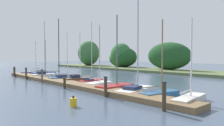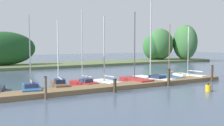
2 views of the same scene
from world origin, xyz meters
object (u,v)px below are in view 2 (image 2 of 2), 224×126
(mooring_piling_2, at_px, (46,88))
(channel_buoy_0, at_px, (208,88))
(sailboat_6, at_px, (83,82))
(sailboat_10, at_px, (169,77))
(sailboat_11, at_px, (188,75))
(sailboat_7, at_px, (105,81))
(sailboat_5, at_px, (59,84))
(sailboat_8, at_px, (135,80))
(sailboat_4, at_px, (31,88))
(mooring_piling_3, at_px, (115,86))
(mooring_piling_4, at_px, (169,77))
(mooring_piling_5, at_px, (212,74))
(sailboat_9, at_px, (152,78))

(mooring_piling_2, distance_m, channel_buoy_0, 11.56)
(sailboat_6, xyz_separation_m, sailboat_10, (8.88, -0.49, -0.03))
(sailboat_10, xyz_separation_m, sailboat_11, (2.30, -0.24, 0.01))
(sailboat_11, relative_size, channel_buoy_0, 8.44)
(sailboat_7, distance_m, mooring_piling_2, 6.54)
(sailboat_5, height_order, sailboat_10, sailboat_10)
(sailboat_11, distance_m, channel_buoy_0, 7.04)
(sailboat_8, xyz_separation_m, mooring_piling_2, (-8.56, -2.68, 0.44))
(channel_buoy_0, bearing_deg, sailboat_10, 74.28)
(sailboat_4, height_order, mooring_piling_3, sailboat_4)
(sailboat_8, distance_m, channel_buoy_0, 6.30)
(sailboat_6, bearing_deg, channel_buoy_0, -145.59)
(mooring_piling_4, bearing_deg, sailboat_6, 151.96)
(sailboat_5, distance_m, sailboat_6, 2.10)
(mooring_piling_3, distance_m, mooring_piling_4, 5.29)
(sailboat_11, xyz_separation_m, mooring_piling_5, (0.05, -2.83, 0.49))
(sailboat_9, height_order, mooring_piling_5, sailboat_9)
(sailboat_6, distance_m, sailboat_8, 4.67)
(sailboat_9, distance_m, channel_buoy_0, 6.00)
(sailboat_6, xyz_separation_m, sailboat_7, (1.80, -0.38, 0.00))
(sailboat_4, relative_size, mooring_piling_5, 3.61)
(sailboat_10, height_order, mooring_piling_3, sailboat_10)
(sailboat_5, height_order, mooring_piling_3, sailboat_5)
(sailboat_7, relative_size, sailboat_10, 1.07)
(sailboat_4, height_order, sailboat_10, sailboat_4)
(mooring_piling_3, bearing_deg, sailboat_6, 105.05)
(mooring_piling_4, relative_size, channel_buoy_0, 2.33)
(sailboat_6, height_order, channel_buoy_0, sailboat_6)
(mooring_piling_2, height_order, mooring_piling_5, mooring_piling_5)
(sailboat_4, height_order, mooring_piling_2, sailboat_4)
(sailboat_7, xyz_separation_m, sailboat_11, (9.37, -0.35, -0.02))
(sailboat_7, height_order, sailboat_10, sailboat_7)
(sailboat_4, height_order, channel_buoy_0, sailboat_4)
(sailboat_4, xyz_separation_m, sailboat_6, (4.27, 0.44, 0.01))
(sailboat_5, height_order, mooring_piling_5, sailboat_5)
(sailboat_11, bearing_deg, channel_buoy_0, 137.02)
(sailboat_5, xyz_separation_m, sailboat_6, (2.10, 0.10, -0.04))
(sailboat_4, height_order, sailboat_7, sailboat_7)
(mooring_piling_5, bearing_deg, sailboat_4, 168.60)
(mooring_piling_4, bearing_deg, sailboat_11, 27.74)
(channel_buoy_0, bearing_deg, mooring_piling_4, 106.33)
(mooring_piling_2, relative_size, channel_buoy_0, 2.39)
(mooring_piling_2, distance_m, mooring_piling_4, 10.20)
(sailboat_9, height_order, channel_buoy_0, sailboat_9)
(sailboat_9, height_order, mooring_piling_2, sailboat_9)
(sailboat_7, xyz_separation_m, mooring_piling_5, (9.42, -3.18, 0.47))
(mooring_piling_2, bearing_deg, sailboat_5, 60.97)
(sailboat_4, distance_m, mooring_piling_4, 10.91)
(mooring_piling_2, bearing_deg, sailboat_6, 41.11)
(sailboat_7, distance_m, sailboat_10, 7.08)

